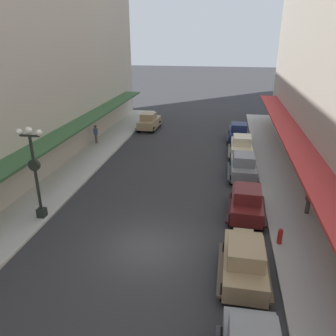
{
  "coord_description": "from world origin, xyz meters",
  "views": [
    {
      "loc": [
        3.36,
        -13.25,
        9.64
      ],
      "look_at": [
        0.0,
        6.0,
        1.8
      ],
      "focal_mm": 35.67,
      "sensor_mm": 36.0,
      "label": 1
    }
  ],
  "objects_px": {
    "lamp_post_with_clock": "(35,170)",
    "parked_car_2": "(247,201)",
    "parked_car_0": "(242,146)",
    "parked_car_5": "(149,121)",
    "pedestrian_0": "(309,200)",
    "fire_hydrant": "(280,236)",
    "parked_car_3": "(243,166)",
    "parked_car_1": "(245,261)",
    "pedestrian_1": "(96,134)",
    "parked_car_6": "(238,132)"
  },
  "relations": [
    {
      "from": "parked_car_0",
      "to": "parked_car_3",
      "type": "height_order",
      "value": "same"
    },
    {
      "from": "parked_car_0",
      "to": "parked_car_1",
      "type": "xyz_separation_m",
      "value": [
        -0.34,
        -15.68,
        0.0
      ]
    },
    {
      "from": "parked_car_0",
      "to": "parked_car_5",
      "type": "xyz_separation_m",
      "value": [
        -9.61,
        7.06,
        0.0
      ]
    },
    {
      "from": "fire_hydrant",
      "to": "pedestrian_0",
      "type": "bearing_deg",
      "value": 59.86
    },
    {
      "from": "parked_car_0",
      "to": "parked_car_1",
      "type": "distance_m",
      "value": 15.69
    },
    {
      "from": "parked_car_0",
      "to": "pedestrian_0",
      "type": "height_order",
      "value": "parked_car_0"
    },
    {
      "from": "lamp_post_with_clock",
      "to": "pedestrian_1",
      "type": "height_order",
      "value": "lamp_post_with_clock"
    },
    {
      "from": "parked_car_1",
      "to": "fire_hydrant",
      "type": "height_order",
      "value": "parked_car_1"
    },
    {
      "from": "parked_car_5",
      "to": "lamp_post_with_clock",
      "type": "xyz_separation_m",
      "value": [
        -1.65,
        -19.6,
        2.04
      ]
    },
    {
      "from": "parked_car_0",
      "to": "parked_car_2",
      "type": "xyz_separation_m",
      "value": [
        -0.01,
        -10.22,
        0.0
      ]
    },
    {
      "from": "parked_car_1",
      "to": "pedestrian_0",
      "type": "xyz_separation_m",
      "value": [
        3.76,
        6.09,
        0.05
      ]
    },
    {
      "from": "pedestrian_0",
      "to": "pedestrian_1",
      "type": "xyz_separation_m",
      "value": [
        -16.68,
        10.48,
        0.02
      ]
    },
    {
      "from": "parked_car_5",
      "to": "pedestrian_0",
      "type": "xyz_separation_m",
      "value": [
        13.04,
        -16.65,
        0.05
      ]
    },
    {
      "from": "parked_car_3",
      "to": "parked_car_2",
      "type": "bearing_deg",
      "value": -89.91
    },
    {
      "from": "parked_car_5",
      "to": "parked_car_3",
      "type": "bearing_deg",
      "value": -50.74
    },
    {
      "from": "fire_hydrant",
      "to": "pedestrian_0",
      "type": "xyz_separation_m",
      "value": [
        1.94,
        3.34,
        0.43
      ]
    },
    {
      "from": "parked_car_3",
      "to": "parked_car_5",
      "type": "distance_m",
      "value": 15.17
    },
    {
      "from": "parked_car_0",
      "to": "parked_car_2",
      "type": "distance_m",
      "value": 10.22
    },
    {
      "from": "fire_hydrant",
      "to": "pedestrian_1",
      "type": "relative_size",
      "value": 0.49
    },
    {
      "from": "parked_car_5",
      "to": "parked_car_6",
      "type": "height_order",
      "value": "same"
    },
    {
      "from": "parked_car_1",
      "to": "parked_car_6",
      "type": "height_order",
      "value": "same"
    },
    {
      "from": "parked_car_5",
      "to": "fire_hydrant",
      "type": "distance_m",
      "value": 22.87
    },
    {
      "from": "parked_car_1",
      "to": "pedestrian_1",
      "type": "relative_size",
      "value": 2.56
    },
    {
      "from": "parked_car_1",
      "to": "parked_car_3",
      "type": "distance_m",
      "value": 11.01
    },
    {
      "from": "parked_car_3",
      "to": "fire_hydrant",
      "type": "bearing_deg",
      "value": -79.67
    },
    {
      "from": "pedestrian_0",
      "to": "pedestrian_1",
      "type": "height_order",
      "value": "pedestrian_1"
    },
    {
      "from": "pedestrian_0",
      "to": "fire_hydrant",
      "type": "bearing_deg",
      "value": -120.14
    },
    {
      "from": "parked_car_6",
      "to": "pedestrian_1",
      "type": "height_order",
      "value": "parked_car_6"
    },
    {
      "from": "parked_car_3",
      "to": "parked_car_5",
      "type": "height_order",
      "value": "same"
    },
    {
      "from": "fire_hydrant",
      "to": "parked_car_6",
      "type": "bearing_deg",
      "value": 95.53
    },
    {
      "from": "parked_car_0",
      "to": "parked_car_6",
      "type": "bearing_deg",
      "value": 92.34
    },
    {
      "from": "parked_car_5",
      "to": "parked_car_2",
      "type": "bearing_deg",
      "value": -60.93
    },
    {
      "from": "parked_car_2",
      "to": "parked_car_5",
      "type": "distance_m",
      "value": 19.77
    },
    {
      "from": "fire_hydrant",
      "to": "parked_car_2",
      "type": "bearing_deg",
      "value": 118.87
    },
    {
      "from": "lamp_post_with_clock",
      "to": "pedestrian_1",
      "type": "xyz_separation_m",
      "value": [
        -2.0,
        13.42,
        -1.97
      ]
    },
    {
      "from": "parked_car_0",
      "to": "parked_car_3",
      "type": "xyz_separation_m",
      "value": [
        -0.02,
        -4.68,
        0.0
      ]
    },
    {
      "from": "lamp_post_with_clock",
      "to": "parked_car_2",
      "type": "bearing_deg",
      "value": 11.62
    },
    {
      "from": "parked_car_0",
      "to": "lamp_post_with_clock",
      "type": "bearing_deg",
      "value": -131.95
    },
    {
      "from": "parked_car_6",
      "to": "pedestrian_0",
      "type": "height_order",
      "value": "parked_car_6"
    },
    {
      "from": "parked_car_6",
      "to": "fire_hydrant",
      "type": "relative_size",
      "value": 5.21
    },
    {
      "from": "parked_car_1",
      "to": "lamp_post_with_clock",
      "type": "bearing_deg",
      "value": 163.92
    },
    {
      "from": "pedestrian_0",
      "to": "parked_car_1",
      "type": "bearing_deg",
      "value": -121.67
    },
    {
      "from": "parked_car_5",
      "to": "lamp_post_with_clock",
      "type": "distance_m",
      "value": 19.77
    },
    {
      "from": "parked_car_5",
      "to": "lamp_post_with_clock",
      "type": "bearing_deg",
      "value": -94.81
    },
    {
      "from": "parked_car_6",
      "to": "parked_car_1",
      "type": "bearing_deg",
      "value": -90.47
    },
    {
      "from": "parked_car_0",
      "to": "pedestrian_1",
      "type": "distance_m",
      "value": 13.29
    },
    {
      "from": "parked_car_0",
      "to": "parked_car_5",
      "type": "height_order",
      "value": "same"
    },
    {
      "from": "parked_car_2",
      "to": "lamp_post_with_clock",
      "type": "bearing_deg",
      "value": -168.38
    },
    {
      "from": "parked_car_0",
      "to": "pedestrian_1",
      "type": "height_order",
      "value": "parked_car_0"
    },
    {
      "from": "parked_car_1",
      "to": "parked_car_2",
      "type": "distance_m",
      "value": 5.48
    }
  ]
}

